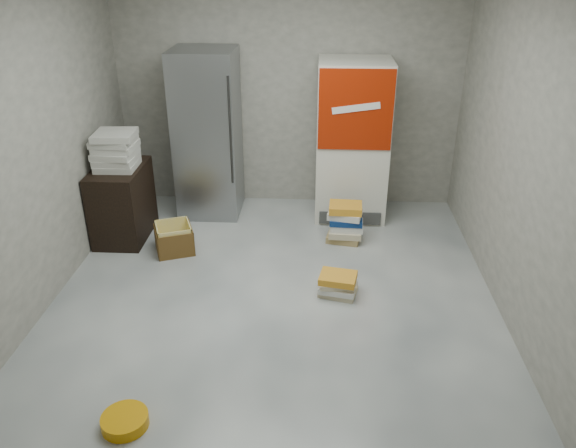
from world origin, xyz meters
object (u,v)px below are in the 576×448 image
(coke_cooler, at_px, (352,141))
(cardboard_box, at_px, (174,240))
(wood_shelf, at_px, (123,203))
(steel_fridge, at_px, (208,134))
(phonebook_stack_main, at_px, (345,223))

(coke_cooler, bearing_deg, cardboard_box, -150.92)
(wood_shelf, height_order, cardboard_box, wood_shelf)
(steel_fridge, distance_m, cardboard_box, 1.35)
(phonebook_stack_main, bearing_deg, cardboard_box, -160.52)
(phonebook_stack_main, distance_m, cardboard_box, 1.83)
(steel_fridge, height_order, coke_cooler, steel_fridge)
(steel_fridge, xyz_separation_m, phonebook_stack_main, (1.58, -0.71, -0.74))
(phonebook_stack_main, xyz_separation_m, cardboard_box, (-1.79, -0.34, -0.09))
(cardboard_box, bearing_deg, coke_cooler, 8.14)
(cardboard_box, bearing_deg, phonebook_stack_main, -10.35)
(steel_fridge, bearing_deg, cardboard_box, -101.62)
(wood_shelf, bearing_deg, phonebook_stack_main, 0.55)
(cardboard_box, bearing_deg, steel_fridge, 57.44)
(phonebook_stack_main, bearing_deg, steel_fridge, 164.79)
(coke_cooler, height_order, phonebook_stack_main, coke_cooler)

